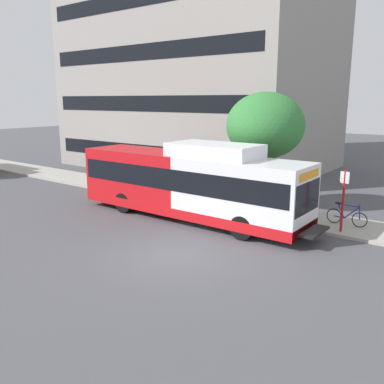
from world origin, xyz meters
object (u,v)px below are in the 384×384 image
Objects in this scene: bicycle_parked at (347,216)px; transit_bus at (190,183)px; street_tree_near_stop at (265,126)px; bus_stop_sign_pole at (343,196)px.

transit_bus is at bearing 114.76° from bicycle_parked.
street_tree_near_stop is (0.71, 4.48, 3.69)m from bicycle_parked.
street_tree_near_stop reaches higher than bus_stop_sign_pole.
bus_stop_sign_pole is 1.48× the size of bicycle_parked.
street_tree_near_stop is (1.76, 4.58, 2.61)m from bus_stop_sign_pole.
bicycle_parked is 0.31× the size of street_tree_near_stop.
bus_stop_sign_pole is (1.90, -6.49, -0.05)m from transit_bus.
transit_bus is at bearing 106.28° from bus_stop_sign_pole.
bicycle_parked is at bearing -65.24° from transit_bus.
bus_stop_sign_pole is at bearing -174.76° from bicycle_parked.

